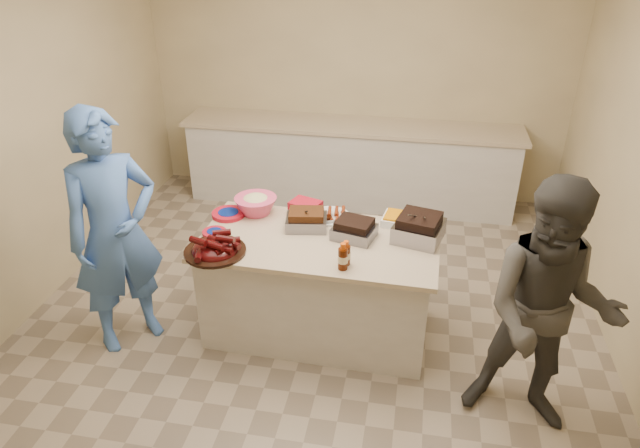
% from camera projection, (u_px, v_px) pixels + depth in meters
% --- Properties ---
extents(room, '(4.50, 5.00, 2.70)m').
position_uv_depth(room, '(312.00, 319.00, 4.57)').
color(room, tan).
rests_on(room, ground).
extents(back_counter, '(3.60, 0.64, 0.90)m').
position_uv_depth(back_counter, '(350.00, 163.00, 6.25)').
color(back_counter, beige).
rests_on(back_counter, ground).
extents(island, '(1.73, 0.95, 0.81)m').
position_uv_depth(island, '(319.00, 329.00, 4.47)').
color(island, beige).
rests_on(island, ground).
extents(rib_platter, '(0.45, 0.45, 0.17)m').
position_uv_depth(rib_platter, '(215.00, 253.00, 3.92)').
color(rib_platter, '#450707').
rests_on(rib_platter, island).
extents(pulled_pork_tray, '(0.33, 0.27, 0.09)m').
position_uv_depth(pulled_pork_tray, '(307.00, 228.00, 4.23)').
color(pulled_pork_tray, '#47230F').
rests_on(pulled_pork_tray, island).
extents(brisket_tray, '(0.34, 0.30, 0.09)m').
position_uv_depth(brisket_tray, '(354.00, 237.00, 4.11)').
color(brisket_tray, black).
rests_on(brisket_tray, island).
extents(roasting_pan, '(0.39, 0.39, 0.13)m').
position_uv_depth(roasting_pan, '(418.00, 239.00, 4.09)').
color(roasting_pan, gray).
rests_on(roasting_pan, island).
extents(coleslaw_bowl, '(0.34, 0.34, 0.23)m').
position_uv_depth(coleslaw_bowl, '(256.00, 213.00, 4.44)').
color(coleslaw_bowl, '#D74269').
rests_on(coleslaw_bowl, island).
extents(sausage_plate, '(0.39, 0.39, 0.05)m').
position_uv_depth(sausage_plate, '(330.00, 217.00, 4.38)').
color(sausage_plate, silver).
rests_on(sausage_plate, island).
extents(mac_cheese_dish, '(0.33, 0.26, 0.08)m').
position_uv_depth(mac_cheese_dish, '(403.00, 224.00, 4.28)').
color(mac_cheese_dish, orange).
rests_on(mac_cheese_dish, island).
extents(bbq_bottle_a, '(0.06, 0.06, 0.18)m').
position_uv_depth(bbq_bottle_a, '(346.00, 264.00, 3.79)').
color(bbq_bottle_a, '#3F1403').
rests_on(bbq_bottle_a, island).
extents(bbq_bottle_b, '(0.07, 0.07, 0.19)m').
position_uv_depth(bbq_bottle_b, '(343.00, 269.00, 3.75)').
color(bbq_bottle_b, '#3F1403').
rests_on(bbq_bottle_b, island).
extents(mustard_bottle, '(0.04, 0.04, 0.11)m').
position_uv_depth(mustard_bottle, '(301.00, 223.00, 4.30)').
color(mustard_bottle, '#DAB000').
rests_on(mustard_bottle, island).
extents(sauce_bowl, '(0.14, 0.05, 0.13)m').
position_uv_depth(sauce_bowl, '(327.00, 222.00, 4.32)').
color(sauce_bowl, silver).
rests_on(sauce_bowl, island).
extents(plate_stack_large, '(0.26, 0.26, 0.03)m').
position_uv_depth(plate_stack_large, '(229.00, 216.00, 4.40)').
color(plate_stack_large, '#A30F20').
rests_on(plate_stack_large, island).
extents(plate_stack_small, '(0.18, 0.18, 0.02)m').
position_uv_depth(plate_stack_small, '(215.00, 234.00, 4.15)').
color(plate_stack_small, '#A30F20').
rests_on(plate_stack_small, island).
extents(plastic_cup, '(0.11, 0.10, 0.11)m').
position_uv_depth(plastic_cup, '(250.00, 209.00, 4.50)').
color(plastic_cup, '#AE6D24').
rests_on(plastic_cup, island).
extents(basket_stack, '(0.27, 0.23, 0.11)m').
position_uv_depth(basket_stack, '(306.00, 215.00, 4.42)').
color(basket_stack, '#A30F20').
rests_on(basket_stack, island).
extents(guest_blue, '(1.79, 1.69, 0.43)m').
position_uv_depth(guest_blue, '(135.00, 335.00, 4.40)').
color(guest_blue, '#436DBA').
rests_on(guest_blue, ground).
extents(guest_gray, '(1.05, 1.77, 0.63)m').
position_uv_depth(guest_gray, '(524.00, 416.00, 3.69)').
color(guest_gray, '#43413C').
rests_on(guest_gray, ground).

